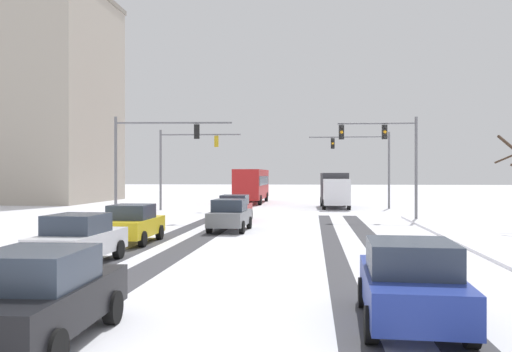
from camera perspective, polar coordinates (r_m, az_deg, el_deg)
name	(u,v)px	position (r m, az deg, el deg)	size (l,w,h in m)	color
wheel_track_left_lane	(377,247)	(21.93, 12.74, -7.36)	(0.97, 32.87, 0.01)	#424247
wheel_track_right_lane	(150,244)	(22.78, -11.19, -7.08)	(0.86, 32.87, 0.01)	#424247
wheel_track_center	(190,245)	(22.35, -7.01, -7.22)	(1.15, 32.87, 0.01)	#424247
wheel_track_oncoming	(333,247)	(21.80, 8.10, -7.41)	(0.75, 32.87, 0.01)	#424247
traffic_signal_near_left	(149,148)	(34.28, -11.27, 2.88)	(7.36, 0.72, 6.50)	slate
traffic_signal_far_right	(366,156)	(46.79, 11.57, 2.10)	(6.85, 0.38, 6.50)	slate
traffic_signal_far_left	(183,155)	(43.89, -7.74, 2.22)	(6.60, 0.51, 6.50)	slate
traffic_signal_near_right	(389,147)	(34.82, 13.90, 2.98)	(4.98, 0.54, 6.50)	slate
car_red_lead	(235,208)	(33.32, -2.26, -3.39)	(1.86, 4.11, 1.62)	red
car_grey_second	(230,215)	(27.45, -2.78, -4.15)	(1.90, 4.13, 1.62)	slate
car_yellow_cab_third	(133,224)	(23.21, -12.94, -4.93)	(1.88, 4.13, 1.62)	yellow
car_white_fourth	(79,239)	(18.11, -18.25, -6.36)	(1.89, 4.13, 1.62)	silver
car_blue_fifth	(410,283)	(10.81, 16.02, -10.79)	(1.97, 4.17, 1.62)	#233899
car_black_sixth	(40,296)	(9.96, -21.94, -11.74)	(1.94, 4.15, 1.62)	black
bus_oncoming	(252,183)	(54.60, -0.43, -0.78)	(2.68, 11.00, 3.38)	#B21E1E
box_truck_delivery	(335,189)	(46.83, 8.33, -1.37)	(2.41, 7.44, 3.02)	silver
office_building_far_left_block	(15,97)	(63.71, -24.14, 7.63)	(19.27, 15.19, 22.36)	#A89E8E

